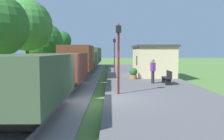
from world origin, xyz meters
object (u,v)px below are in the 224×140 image
at_px(tree_trackside_far, 27,25).
at_px(tree_field_left, 43,42).
at_px(person_waiting, 153,70).
at_px(potted_planter, 133,73).
at_px(station_hut, 153,60).
at_px(tree_field_distant, 62,41).
at_px(freight_train, 83,60).
at_px(lamp_post_far, 114,48).
at_px(bench_near_hut, 167,77).
at_px(bench_down_platform, 145,67).
at_px(lamp_post_near, 119,45).

xyz_separation_m(tree_trackside_far, tree_field_left, (-0.19, 5.95, -1.25)).
distance_m(person_waiting, potted_planter, 2.90).
xyz_separation_m(potted_planter, tree_field_left, (-9.48, 8.38, 2.80)).
bearing_deg(tree_field_left, station_hut, -25.36).
distance_m(person_waiting, tree_field_distant, 22.04).
bearing_deg(freight_train, person_waiting, -56.16).
bearing_deg(lamp_post_far, bench_near_hut, -70.77).
relative_size(bench_down_platform, lamp_post_near, 0.41).
bearing_deg(tree_trackside_far, freight_train, 38.89).
xyz_separation_m(lamp_post_near, tree_field_left, (-8.05, 15.33, 0.72)).
bearing_deg(station_hut, lamp_post_near, -109.45).
xyz_separation_m(freight_train, bench_down_platform, (6.79, 1.75, -0.83)).
relative_size(freight_train, tree_trackside_far, 5.56).
height_order(lamp_post_far, tree_field_left, tree_field_left).
relative_size(bench_near_hut, tree_trackside_far, 0.21).
xyz_separation_m(bench_down_platform, potted_planter, (-2.05, -7.85, 0.00)).
height_order(station_hut, lamp_post_far, lamp_post_far).
xyz_separation_m(freight_train, tree_trackside_far, (-4.55, -3.67, 3.22)).
xyz_separation_m(bench_near_hut, tree_trackside_far, (-11.34, 5.47, 4.05)).
bearing_deg(tree_field_distant, station_hut, -51.34).
distance_m(bench_near_hut, person_waiting, 1.11).
xyz_separation_m(bench_near_hut, tree_field_distant, (-11.05, 19.78, 3.26)).
xyz_separation_m(person_waiting, lamp_post_near, (-2.54, -4.31, 1.62)).
bearing_deg(freight_train, potted_planter, -52.12).
xyz_separation_m(tree_field_left, tree_field_distant, (0.48, 8.36, 0.46)).
relative_size(lamp_post_far, tree_trackside_far, 0.52).
xyz_separation_m(potted_planter, tree_field_distant, (-9.01, 16.74, 3.26)).
height_order(freight_train, bench_near_hut, freight_train).
relative_size(bench_near_hut, bench_down_platform, 1.00).
distance_m(potted_planter, tree_trackside_far, 10.42).
bearing_deg(potted_planter, bench_down_platform, 75.40).
height_order(potted_planter, lamp_post_near, lamp_post_near).
xyz_separation_m(lamp_post_far, tree_trackside_far, (-7.86, -4.49, 1.97)).
distance_m(person_waiting, lamp_post_far, 10.02).
bearing_deg(station_hut, person_waiting, -99.62).
xyz_separation_m(station_hut, tree_field_distant, (-11.06, 13.82, 2.33)).
bearing_deg(bench_near_hut, tree_field_distant, 119.20).
bearing_deg(station_hut, tree_field_left, 154.64).
height_order(bench_down_platform, person_waiting, person_waiting).
bearing_deg(lamp_post_near, freight_train, 104.26).
height_order(freight_train, bench_down_platform, freight_train).
distance_m(station_hut, tree_field_left, 12.90).
xyz_separation_m(station_hut, lamp_post_far, (-3.48, 4.01, 1.15)).
xyz_separation_m(station_hut, tree_trackside_far, (-11.35, -0.48, 3.12)).
height_order(station_hut, lamp_post_near, lamp_post_near).
relative_size(bench_down_platform, tree_field_distant, 0.28).
bearing_deg(bench_down_platform, freight_train, -165.54).
bearing_deg(station_hut, bench_near_hut, -90.09).
relative_size(bench_down_platform, potted_planter, 1.64).
bearing_deg(tree_field_distant, tree_trackside_far, -91.14).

